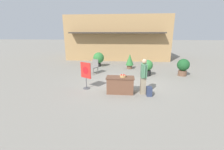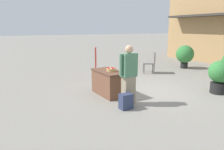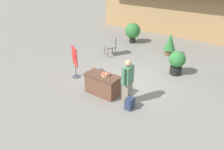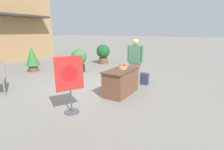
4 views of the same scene
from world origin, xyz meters
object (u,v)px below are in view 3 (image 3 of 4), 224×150
potted_plant_far_left (170,43)px  potted_plant_near_left (177,61)px  display_table (102,84)px  poster_board (75,61)px  patio_chair (112,45)px  person_visitor (128,82)px  apple_basket (105,75)px  backpack (130,103)px  potted_plant_far_right (133,31)px

potted_plant_far_left → potted_plant_near_left: 2.31m
display_table → potted_plant_near_left: (1.72, 3.24, 0.22)m
poster_board → display_table: bearing=105.6°
poster_board → patio_chair: size_ratio=1.36×
person_visitor → poster_board: 2.93m
apple_basket → poster_board: (-1.93, 0.39, -0.06)m
display_table → patio_chair: (-2.01, 3.45, 0.18)m
poster_board → patio_chair: 3.05m
display_table → backpack: size_ratio=3.21×
poster_board → potted_plant_far_left: poster_board is taller
poster_board → potted_plant_far_left: size_ratio=1.16×
apple_basket → person_visitor: size_ratio=0.18×
display_table → potted_plant_far_right: 6.26m
backpack → potted_plant_far_right: 7.06m
apple_basket → potted_plant_far_right: 6.28m
display_table → potted_plant_near_left: bearing=62.1°
person_visitor → potted_plant_far_left: size_ratio=1.40×
display_table → patio_chair: bearing=120.2°
poster_board → potted_plant_far_right: bearing=-148.3°
patio_chair → potted_plant_far_right: size_ratio=0.83×
potted_plant_far_left → potted_plant_near_left: bearing=-60.3°
apple_basket → potted_plant_far_left: (0.45, 5.23, -0.18)m
display_table → backpack: 1.40m
display_table → person_visitor: 1.20m
apple_basket → person_visitor: 0.97m
display_table → poster_board: bearing=167.1°
potted_plant_far_right → apple_basket: bearing=-69.1°
potted_plant_far_right → patio_chair: bearing=-87.6°
patio_chair → potted_plant_far_left: bearing=158.2°
display_table → potted_plant_near_left: 3.68m
poster_board → apple_basket: bearing=107.0°
patio_chair → potted_plant_far_left: potted_plant_far_left is taller
apple_basket → poster_board: size_ratio=0.21×
display_table → potted_plant_near_left: potted_plant_near_left is taller
person_visitor → potted_plant_far_right: size_ratio=1.37×
potted_plant_far_left → person_visitor: bearing=-84.2°
apple_basket → potted_plant_far_right: potted_plant_far_right is taller
person_visitor → potted_plant_far_right: person_visitor is taller
apple_basket → potted_plant_near_left: size_ratio=0.27×
person_visitor → poster_board: (-2.90, 0.39, -0.07)m
potted_plant_far_left → potted_plant_far_right: (-2.69, 0.63, 0.06)m
person_visitor → potted_plant_far_left: (-0.53, 5.23, -0.19)m
potted_plant_far_right → backpack: bearing=-60.4°
potted_plant_near_left → poster_board: bearing=-141.2°
display_table → backpack: bearing=-10.0°
display_table → backpack: (1.37, -0.24, -0.19)m
apple_basket → patio_chair: bearing=121.9°
display_table → apple_basket: 0.47m
person_visitor → potted_plant_far_right: 6.69m
person_visitor → potted_plant_far_right: bearing=-62.2°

